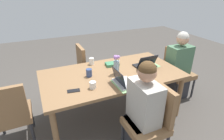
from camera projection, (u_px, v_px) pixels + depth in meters
The scene contains 18 objects.
ground_plane at pixel (112, 113), 2.93m from camera, with size 10.00×10.00×0.00m, color #4C4742.
dining_table at pixel (112, 77), 2.65m from camera, with size 1.98×1.06×0.72m.
chair_far_left_near at pixel (151, 118), 2.08m from camera, with size 0.44×0.44×0.90m.
person_far_left_near at pixel (143, 115), 2.09m from camera, with size 0.36×0.40×1.19m.
chair_head_left_left_mid at pixel (177, 68), 3.30m from camera, with size 0.44×0.44×0.90m.
person_head_left_left_mid at pixel (178, 69), 3.20m from camera, with size 0.40×0.36×1.19m.
chair_head_right_left_far at pixel (11, 113), 2.17m from camera, with size 0.44×0.44×0.90m.
chair_near_right_near at pixel (88, 67), 3.37m from camera, with size 0.44×0.44×0.90m.
flower_vase at pixel (116, 65), 2.55m from camera, with size 0.09×0.08×0.29m.
placemat_far_left_near at pixel (125, 84), 2.33m from camera, with size 0.36×0.26×0.00m, color #7FAD70.
placemat_head_left_left_mid at pixel (147, 66), 2.85m from camera, with size 0.36×0.26×0.00m, color #7FAD70.
laptop_far_left_near at pixel (123, 81), 2.31m from camera, with size 0.22×0.32×0.21m.
laptop_head_left_left_mid at pixel (145, 64), 2.80m from camera, with size 0.32×0.22×0.20m.
coffee_mug_near_left at pixel (93, 85), 2.23m from camera, with size 0.08×0.08×0.09m, color white.
coffee_mug_near_right at pixel (89, 73), 2.51m from camera, with size 0.08×0.08×0.11m, color #33477A.
coffee_mug_centre_left at pixel (92, 61), 2.88m from camera, with size 0.08×0.08×0.11m, color white.
book_red_cover at pixel (112, 64), 2.86m from camera, with size 0.20×0.14×0.04m, color #3D7F56.
phone_black at pixel (74, 91), 2.19m from camera, with size 0.15×0.07×0.01m, color black.
Camera 1 is at (0.96, 2.14, 1.89)m, focal length 29.19 mm.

